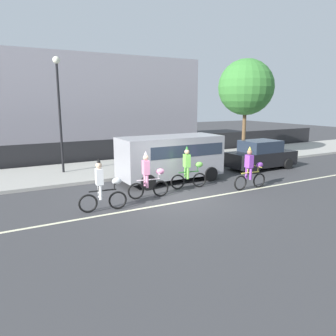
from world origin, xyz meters
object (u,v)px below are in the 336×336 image
object	(u,v)px
parade_cyclist_zebra	(103,188)
parade_cyclist_lime	(189,170)
parade_cyclist_purple	(251,170)
street_lamp_post	(59,98)
parked_car_black	(261,155)
parked_van_grey	(172,155)
parade_cyclist_pink	(149,178)

from	to	relation	value
parade_cyclist_zebra	parade_cyclist_lime	world-z (taller)	same
parade_cyclist_purple	street_lamp_post	size ratio (longest dim) A/B	0.33
parade_cyclist_purple	parked_car_black	xyz separation A→B (m)	(3.67, 3.09, -0.06)
parade_cyclist_zebra	street_lamp_post	size ratio (longest dim) A/B	0.33
parked_van_grey	street_lamp_post	xyz separation A→B (m)	(-4.36, 3.89, 2.71)
parade_cyclist_lime	street_lamp_post	world-z (taller)	street_lamp_post
parade_cyclist_pink	parade_cyclist_lime	size ratio (longest dim) A/B	1.00
parked_car_black	parade_cyclist_zebra	bearing A→B (deg)	-164.91
parade_cyclist_pink	parked_car_black	distance (m)	8.46
parade_cyclist_lime	parade_cyclist_purple	bearing A→B (deg)	-31.91
parade_cyclist_zebra	parked_van_grey	size ratio (longest dim) A/B	0.38
parked_van_grey	parked_car_black	xyz separation A→B (m)	(5.93, 0.01, -0.50)
parade_cyclist_lime	parked_car_black	xyz separation A→B (m)	(5.97, 1.65, -0.06)
parade_cyclist_pink	parked_van_grey	distance (m)	3.12
parked_van_grey	parade_cyclist_pink	bearing A→B (deg)	-137.01
parade_cyclist_purple	street_lamp_post	distance (m)	10.11
parade_cyclist_lime	street_lamp_post	xyz separation A→B (m)	(-4.32, 5.53, 3.15)
street_lamp_post	parked_van_grey	bearing A→B (deg)	-41.74
parade_cyclist_lime	parked_van_grey	bearing A→B (deg)	88.51
parade_cyclist_pink	street_lamp_post	bearing A→B (deg)	109.34
parade_cyclist_zebra	street_lamp_post	distance (m)	7.36
parade_cyclist_pink	street_lamp_post	size ratio (longest dim) A/B	0.33
parade_cyclist_pink	parade_cyclist_purple	size ratio (longest dim) A/B	1.00
parked_car_black	parade_cyclist_pink	bearing A→B (deg)	-165.49
street_lamp_post	parade_cyclist_purple	bearing A→B (deg)	-46.44
parade_cyclist_pink	parade_cyclist_purple	xyz separation A→B (m)	(4.52, -0.97, 0.00)
parked_van_grey	parade_cyclist_purple	bearing A→B (deg)	-53.66
parade_cyclist_pink	parked_car_black	xyz separation A→B (m)	(8.19, 2.12, -0.06)
parade_cyclist_zebra	parade_cyclist_lime	distance (m)	4.46
parade_cyclist_purple	street_lamp_post	world-z (taller)	street_lamp_post
parade_cyclist_pink	street_lamp_post	world-z (taller)	street_lamp_post
parade_cyclist_purple	parked_car_black	distance (m)	4.80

